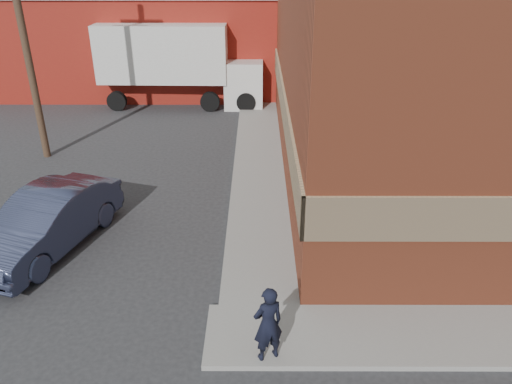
% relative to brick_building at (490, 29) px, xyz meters
% --- Properties ---
extents(ground, '(90.00, 90.00, 0.00)m').
position_rel_brick_building_xyz_m(ground, '(-8.50, -9.00, -4.68)').
color(ground, '#28282B').
rests_on(ground, ground).
extents(brick_building, '(14.25, 18.25, 9.36)m').
position_rel_brick_building_xyz_m(brick_building, '(0.00, 0.00, 0.00)').
color(brick_building, brown).
rests_on(brick_building, ground).
extents(sidewalk_west, '(1.80, 18.00, 0.12)m').
position_rel_brick_building_xyz_m(sidewalk_west, '(-7.90, 0.00, -4.62)').
color(sidewalk_west, gray).
rests_on(sidewalk_west, ground).
extents(warehouse, '(16.30, 8.30, 5.60)m').
position_rel_brick_building_xyz_m(warehouse, '(-14.50, 11.00, -1.87)').
color(warehouse, maroon).
rests_on(warehouse, ground).
extents(utility_pole, '(2.00, 0.26, 9.00)m').
position_rel_brick_building_xyz_m(utility_pole, '(-16.00, 0.00, 0.06)').
color(utility_pole, '#483124').
rests_on(utility_pole, ground).
extents(man, '(0.69, 0.58, 1.60)m').
position_rel_brick_building_xyz_m(man, '(-7.75, -10.55, -3.76)').
color(man, black).
rests_on(man, sidewalk_south).
extents(sedan, '(2.98, 4.99, 1.55)m').
position_rel_brick_building_xyz_m(sedan, '(-13.41, -6.46, -3.91)').
color(sedan, '#333956').
rests_on(sedan, ground).
extents(box_truck, '(8.13, 2.64, 3.99)m').
position_rel_brick_building_xyz_m(box_truck, '(-11.72, 6.98, -2.38)').
color(box_truck, silver).
rests_on(box_truck, ground).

